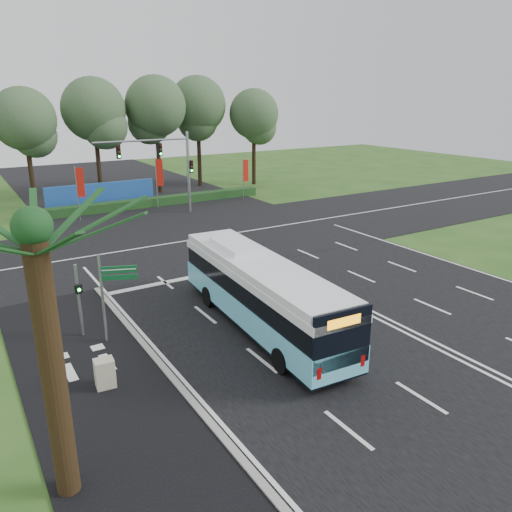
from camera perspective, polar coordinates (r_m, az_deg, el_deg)
The scene contains 17 objects.
ground at distance 27.12m, azimuth 6.81°, elevation -3.70°, with size 120.00×120.00×0.00m, color #274D19.
road_main at distance 27.11m, azimuth 6.81°, elevation -3.66°, with size 20.00×120.00×0.04m, color black.
road_cross at distance 36.73m, azimuth -4.86°, elevation 2.21°, with size 120.00×14.00×0.05m, color black.
bike_path at distance 19.62m, azimuth -17.82°, elevation -13.35°, with size 5.00×18.00×0.06m, color black.
kerb_strip at distance 20.16m, azimuth -11.11°, elevation -11.78°, with size 0.25×18.00×0.12m, color gray.
city_bus at distance 21.87m, azimuth 0.56°, elevation -4.22°, with size 3.23×11.84×3.36m.
pedestrian_signal at distance 22.32m, azimuth -19.57°, elevation -4.57°, with size 0.31×0.41×3.28m.
street_sign at distance 21.22m, azimuth -16.34°, elevation -3.45°, with size 1.43×0.63×3.90m.
utility_cabinet at distance 18.85m, azimuth -16.89°, elevation -12.77°, with size 0.67×0.56×1.12m, color #B9B195.
banner_flag_left at distance 43.29m, azimuth -19.51°, elevation 7.59°, with size 0.62×0.31×4.48m.
banner_flag_mid at distance 46.71m, azimuth -11.05°, elevation 9.01°, with size 0.62×0.32×4.53m.
banner_flag_right at distance 49.84m, azimuth -1.26°, elevation 9.49°, with size 0.59×0.12×3.98m.
palm_tree at distance 12.19m, azimuth -23.77°, elevation -0.30°, with size 3.20×3.20×7.65m.
traffic_light_gantry at distance 43.53m, azimuth -9.97°, elevation 10.71°, with size 8.41×0.28×7.00m.
hedge at distance 47.83m, azimuth -11.75°, elevation 6.06°, with size 22.00×1.20×0.80m, color #143917.
blue_hoarding at distance 48.89m, azimuth -17.25°, elevation 6.72°, with size 10.00×0.30×2.20m, color #1D4C9E.
eucalyptus_row at distance 52.30m, azimuth -16.50°, elevation 15.41°, with size 40.30×8.29×12.01m.
Camera 1 is at (-15.90, -19.59, 9.94)m, focal length 35.00 mm.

